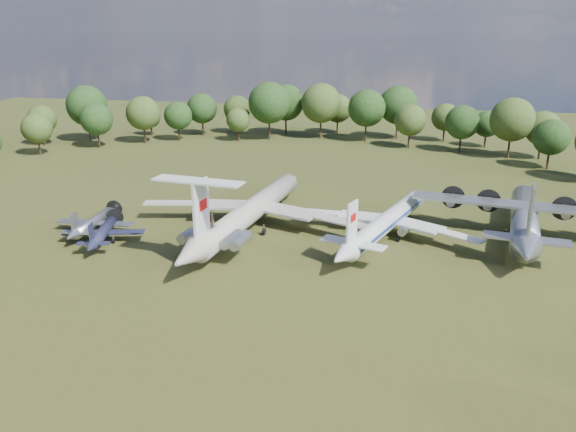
% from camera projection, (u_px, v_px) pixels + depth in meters
% --- Properties ---
extents(ground, '(300.00, 300.00, 0.00)m').
position_uv_depth(ground, '(235.00, 237.00, 83.85)').
color(ground, '#213812').
rests_on(ground, ground).
extents(il62_airliner, '(42.12, 51.82, 4.70)m').
position_uv_depth(il62_airliner, '(251.00, 215.00, 86.37)').
color(il62_airliner, '#B6B6B2').
rests_on(il62_airliner, ground).
extents(tu104_jet, '(38.58, 44.80, 3.80)m').
position_uv_depth(tu104_jet, '(387.00, 225.00, 83.19)').
color(tu104_jet, silver).
rests_on(tu104_jet, ground).
extents(an12_transport, '(38.34, 41.57, 4.85)m').
position_uv_depth(an12_transport, '(524.00, 222.00, 82.75)').
color(an12_transport, '#A1A4A9').
rests_on(an12_transport, ground).
extents(small_prop_west, '(15.36, 18.37, 2.33)m').
position_uv_depth(small_prop_west, '(103.00, 235.00, 81.27)').
color(small_prop_west, black).
rests_on(small_prop_west, ground).
extents(small_prop_northwest, '(12.80, 16.85, 2.37)m').
position_uv_depth(small_prop_northwest, '(94.00, 225.00, 85.33)').
color(small_prop_northwest, '#A7AAAF').
rests_on(small_prop_northwest, ground).
extents(person_on_il62, '(0.85, 0.76, 1.96)m').
position_uv_depth(person_on_il62, '(212.00, 220.00, 73.52)').
color(person_on_il62, '#93694A').
rests_on(person_on_il62, il62_airliner).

